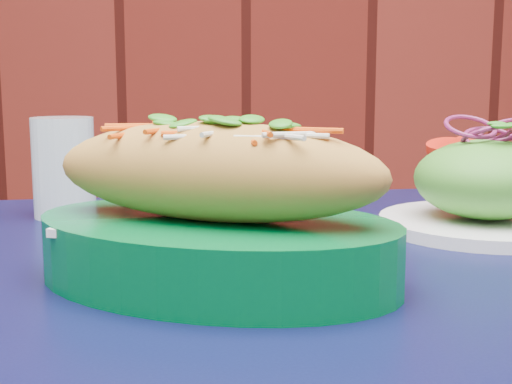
{
  "coord_description": "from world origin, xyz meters",
  "views": [
    {
      "loc": [
        0.41,
        0.69,
        0.9
      ],
      "look_at": [
        0.41,
        1.25,
        0.81
      ],
      "focal_mm": 50.0,
      "sensor_mm": 36.0,
      "label": 1
    }
  ],
  "objects": [
    {
      "name": "banh_mi_basket",
      "position": [
        0.38,
        1.2,
        0.8
      ],
      "size": [
        0.32,
        0.27,
        0.13
      ],
      "rotation": [
        0.0,
        0.0,
        -0.37
      ],
      "color": "#005725",
      "rests_on": "cafe_table"
    },
    {
      "name": "salad_plate",
      "position": [
        0.64,
        1.38,
        0.79
      ],
      "size": [
        0.21,
        0.21,
        0.11
      ],
      "rotation": [
        0.0,
        0.0,
        0.05
      ],
      "color": "white",
      "rests_on": "cafe_table"
    },
    {
      "name": "water_glass",
      "position": [
        0.2,
        1.46,
        0.8
      ],
      "size": [
        0.07,
        0.07,
        0.11
      ],
      "primitive_type": "cylinder",
      "color": "silver",
      "rests_on": "cafe_table"
    }
  ]
}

